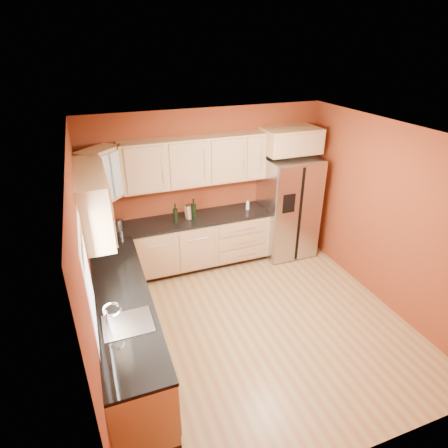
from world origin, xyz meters
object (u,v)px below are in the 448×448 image
Objects in this scene: knife_block at (189,212)px; canister_left at (97,227)px; refrigerator at (287,207)px; wine_bottle_a at (194,209)px; soap_dispenser at (248,205)px.

canister_left is at bearing 164.07° from knife_block.
knife_block is (-1.77, 0.08, 0.14)m from refrigerator.
wine_bottle_a is at bearing -2.34° from canister_left.
wine_bottle_a is at bearing -175.50° from soap_dispenser.
refrigerator is at bearing -0.16° from wine_bottle_a.
wine_bottle_a is (1.49, -0.06, 0.09)m from canister_left.
canister_left is 2.47m from soap_dispenser.
refrigerator is 10.76× the size of soap_dispenser.
knife_block is at bearing 177.42° from refrigerator.
canister_left is 1.50m from wine_bottle_a.
refrigerator is 4.89× the size of wine_bottle_a.
canister_left is 1.16× the size of soap_dispenser.
wine_bottle_a is at bearing -69.32° from knife_block.
refrigerator is 0.75m from soap_dispenser.
refrigerator reaches higher than wine_bottle_a.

